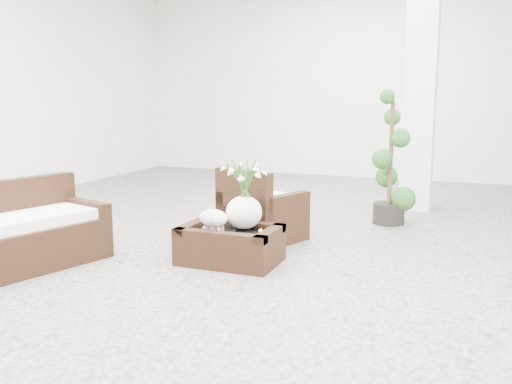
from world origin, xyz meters
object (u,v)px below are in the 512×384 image
at_px(coffee_table, 230,246).
at_px(topiary, 391,159).
at_px(loveseat, 22,226).
at_px(armchair, 263,204).

height_order(coffee_table, topiary, topiary).
height_order(coffee_table, loveseat, loveseat).
relative_size(coffee_table, topiary, 0.57).
relative_size(loveseat, topiary, 0.92).
bearing_deg(topiary, loveseat, -132.71).
distance_m(loveseat, topiary, 4.14).
bearing_deg(armchair, coffee_table, 113.95).
bearing_deg(loveseat, topiary, -26.28).
distance_m(coffee_table, armchair, 0.95).
xyz_separation_m(coffee_table, armchair, (-0.03, 0.92, 0.24)).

